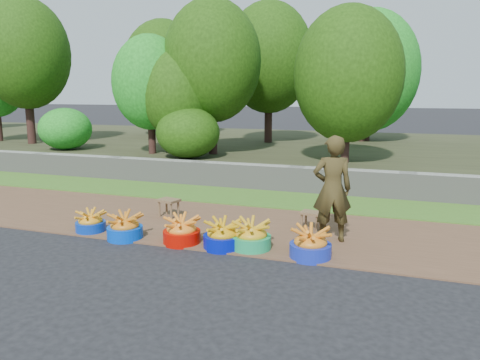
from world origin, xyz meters
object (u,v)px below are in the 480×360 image
(basin_b, at_px, (125,228))
(basin_f, at_px, (310,245))
(basin_e, at_px, (251,237))
(vendor_woman, at_px, (332,189))
(basin_c, at_px, (182,231))
(basin_d, at_px, (223,236))
(stool_right, at_px, (311,215))
(basin_a, at_px, (91,223))
(stool_left, at_px, (169,203))

(basin_b, height_order, basin_f, basin_f)
(basin_b, relative_size, basin_e, 0.95)
(basin_b, bearing_deg, vendor_woman, 16.69)
(basin_c, height_order, basin_d, same)
(basin_d, distance_m, vendor_woman, 1.66)
(basin_e, bearing_deg, basin_f, -4.66)
(basin_b, relative_size, basin_c, 0.98)
(basin_b, height_order, basin_e, basin_e)
(basin_c, distance_m, stool_right, 2.01)
(basin_a, relative_size, basin_d, 0.85)
(stool_left, relative_size, stool_right, 1.10)
(basin_c, bearing_deg, basin_d, -0.26)
(basin_c, relative_size, basin_f, 0.98)
(basin_c, relative_size, stool_left, 1.33)
(basin_c, bearing_deg, vendor_woman, 21.20)
(basin_f, bearing_deg, basin_d, -179.31)
(basin_d, relative_size, vendor_woman, 0.35)
(basin_a, distance_m, basin_d, 2.17)
(basin_e, relative_size, stool_right, 1.52)
(basin_d, height_order, stool_left, basin_d)
(basin_c, distance_m, vendor_woman, 2.19)
(basin_e, distance_m, stool_left, 2.12)
(basin_a, distance_m, stool_left, 1.36)
(vendor_woman, bearing_deg, stool_right, -69.72)
(vendor_woman, bearing_deg, basin_b, -1.73)
(basin_c, distance_m, basin_f, 1.82)
(basin_a, bearing_deg, vendor_woman, 11.74)
(basin_a, height_order, stool_left, basin_a)
(basin_e, distance_m, basin_f, 0.82)
(basin_c, height_order, basin_e, basin_e)
(basin_c, bearing_deg, basin_b, -174.23)
(basin_d, distance_m, basin_e, 0.39)
(stool_right, bearing_deg, basin_a, -159.32)
(stool_right, bearing_deg, basin_e, -117.67)
(basin_a, height_order, stool_right, basin_a)
(basin_b, bearing_deg, basin_a, 170.03)
(vendor_woman, bearing_deg, basin_c, 2.78)
(basin_b, height_order, basin_c, basin_c)
(basin_c, bearing_deg, basin_f, 0.37)
(stool_right, bearing_deg, basin_b, -152.07)
(basin_f, bearing_deg, basin_a, 179.66)
(basin_c, bearing_deg, stool_left, 125.05)
(basin_a, relative_size, vendor_woman, 0.30)
(basin_f, xyz_separation_m, vendor_woman, (0.15, 0.75, 0.59))
(basin_d, xyz_separation_m, vendor_woman, (1.35, 0.77, 0.60))
(basin_e, bearing_deg, basin_a, -178.95)
(basin_e, height_order, basin_f, basin_e)
(basin_b, height_order, stool_left, basin_b)
(basin_d, bearing_deg, basin_e, 12.02)
(basin_d, bearing_deg, vendor_woman, 29.57)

